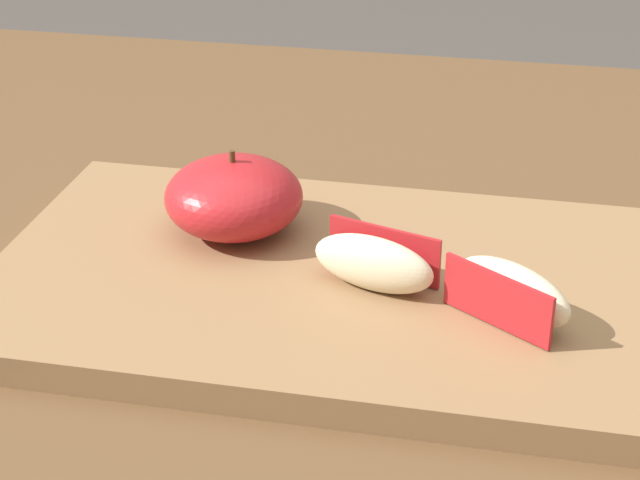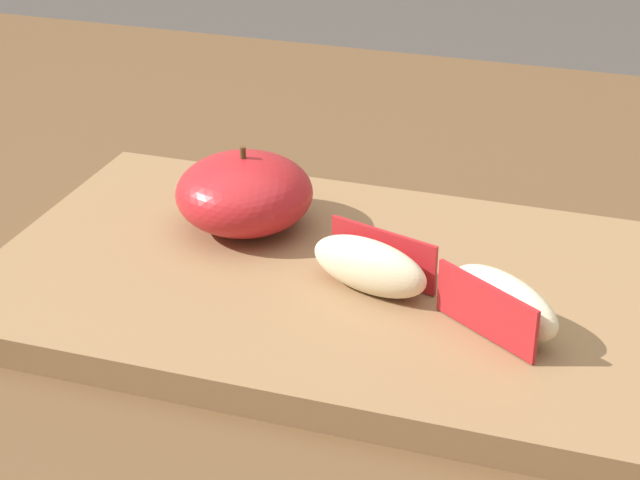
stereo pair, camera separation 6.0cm
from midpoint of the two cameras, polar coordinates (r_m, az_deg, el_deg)
name	(u,v)px [view 2 (the right image)]	position (r m, az deg, el deg)	size (l,w,h in m)	color
dining_table	(230,415)	(0.69, -2.33, -9.40)	(1.32, 0.93, 0.76)	brown
cutting_board	(320,285)	(0.61, 2.80, -2.49)	(0.38, 0.24, 0.02)	olive
apple_half_skin_up	(241,192)	(0.65, -1.61, 2.49)	(0.08, 0.08, 0.05)	#B21E23
apple_wedge_back	(370,265)	(0.58, 5.64, -1.44)	(0.07, 0.04, 0.03)	beige
apple_wedge_near_knife	(502,303)	(0.56, 12.73, -3.38)	(0.07, 0.06, 0.03)	beige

